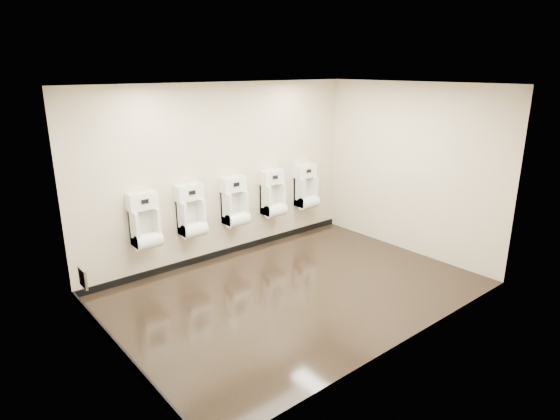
{
  "coord_description": "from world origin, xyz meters",
  "views": [
    {
      "loc": [
        -3.97,
        -4.46,
        3.02
      ],
      "look_at": [
        0.17,
        0.55,
        1.02
      ],
      "focal_mm": 30.0,
      "sensor_mm": 36.0,
      "label": 1
    }
  ],
  "objects_px": {
    "urinal_0": "(145,225)",
    "urinal_4": "(306,190)",
    "access_panel": "(83,278)",
    "urinal_2": "(235,205)",
    "urinal_1": "(192,215)",
    "urinal_3": "(273,197)"
  },
  "relations": [
    {
      "from": "urinal_0",
      "to": "urinal_2",
      "type": "xyz_separation_m",
      "value": [
        1.54,
        0.0,
        0.0
      ]
    },
    {
      "from": "urinal_0",
      "to": "urinal_2",
      "type": "bearing_deg",
      "value": 0.0
    },
    {
      "from": "urinal_2",
      "to": "urinal_3",
      "type": "distance_m",
      "value": 0.8
    },
    {
      "from": "urinal_3",
      "to": "urinal_4",
      "type": "bearing_deg",
      "value": 0.0
    },
    {
      "from": "access_panel",
      "to": "urinal_4",
      "type": "xyz_separation_m",
      "value": [
        4.15,
        0.41,
        0.37
      ]
    },
    {
      "from": "urinal_0",
      "to": "urinal_1",
      "type": "xyz_separation_m",
      "value": [
        0.74,
        0.0,
        0.0
      ]
    },
    {
      "from": "urinal_2",
      "to": "urinal_4",
      "type": "bearing_deg",
      "value": 0.0
    },
    {
      "from": "urinal_1",
      "to": "urinal_4",
      "type": "bearing_deg",
      "value": 0.0
    },
    {
      "from": "urinal_1",
      "to": "urinal_4",
      "type": "distance_m",
      "value": 2.37
    },
    {
      "from": "urinal_2",
      "to": "urinal_3",
      "type": "bearing_deg",
      "value": 0.0
    },
    {
      "from": "urinal_1",
      "to": "urinal_0",
      "type": "bearing_deg",
      "value": 180.0
    },
    {
      "from": "urinal_1",
      "to": "urinal_2",
      "type": "bearing_deg",
      "value": 0.0
    },
    {
      "from": "urinal_2",
      "to": "access_panel",
      "type": "bearing_deg",
      "value": -170.97
    },
    {
      "from": "access_panel",
      "to": "urinal_2",
      "type": "bearing_deg",
      "value": 9.03
    },
    {
      "from": "urinal_1",
      "to": "urinal_2",
      "type": "relative_size",
      "value": 1.0
    },
    {
      "from": "urinal_1",
      "to": "urinal_3",
      "type": "bearing_deg",
      "value": 0.0
    },
    {
      "from": "urinal_4",
      "to": "urinal_1",
      "type": "bearing_deg",
      "value": 180.0
    },
    {
      "from": "urinal_1",
      "to": "urinal_2",
      "type": "xyz_separation_m",
      "value": [
        0.8,
        0.0,
        0.0
      ]
    },
    {
      "from": "urinal_0",
      "to": "urinal_4",
      "type": "bearing_deg",
      "value": 0.0
    },
    {
      "from": "urinal_0",
      "to": "urinal_4",
      "type": "xyz_separation_m",
      "value": [
        3.11,
        0.0,
        0.0
      ]
    },
    {
      "from": "urinal_2",
      "to": "urinal_3",
      "type": "relative_size",
      "value": 1.0
    },
    {
      "from": "urinal_0",
      "to": "urinal_3",
      "type": "relative_size",
      "value": 1.0
    }
  ]
}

